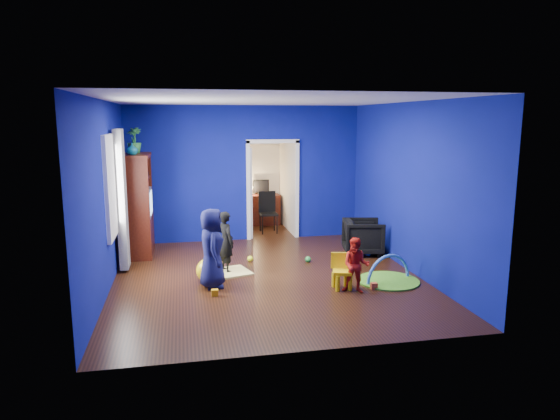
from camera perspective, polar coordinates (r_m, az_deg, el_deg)
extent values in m
cube|color=black|center=(8.42, -1.47, -7.70)|extent=(5.00, 5.50, 0.01)
cube|color=white|center=(8.01, -1.57, 12.43)|extent=(5.00, 5.50, 0.01)
cube|color=navy|center=(10.79, -3.99, 4.16)|extent=(5.00, 0.02, 2.90)
cube|color=navy|center=(5.44, 3.39, -1.96)|extent=(5.00, 0.02, 2.90)
cube|color=navy|center=(8.06, -19.33, 1.50)|extent=(0.02, 5.50, 2.90)
cube|color=navy|center=(8.86, 14.65, 2.49)|extent=(0.02, 5.50, 2.90)
imported|color=black|center=(9.90, 9.49, -3.03)|extent=(0.88, 0.86, 0.68)
imported|color=black|center=(8.62, -6.18, -3.65)|extent=(0.39, 0.46, 1.07)
imported|color=#0E1334|center=(7.86, -7.80, -4.36)|extent=(0.41, 0.62, 1.25)
imported|color=red|center=(7.68, 8.68, -6.27)|extent=(0.51, 0.47, 0.85)
imported|color=#0C5A61|center=(9.58, -16.54, 6.69)|extent=(0.26, 0.26, 0.22)
imported|color=#2E7F35|center=(10.09, -16.32, 7.65)|extent=(0.34, 0.34, 0.49)
cube|color=#381609|center=(10.00, -16.07, 0.57)|extent=(0.58, 1.14, 1.96)
cube|color=silver|center=(9.99, -15.86, 0.80)|extent=(0.46, 0.70, 0.54)
cube|color=#F2E07A|center=(8.66, -6.06, -7.14)|extent=(0.89, 0.79, 0.03)
sphere|color=yellow|center=(8.21, -8.19, -6.84)|extent=(0.39, 0.39, 0.39)
cube|color=yellow|center=(7.87, 7.12, -7.18)|extent=(0.34, 0.34, 0.50)
cylinder|color=green|center=(8.39, 12.27, -7.91)|extent=(1.00, 1.00, 0.03)
torus|color=#3F8CD8|center=(8.39, 12.27, -7.86)|extent=(0.86, 0.32, 0.89)
cube|color=white|center=(8.39, -18.94, 2.53)|extent=(0.03, 0.95, 1.55)
cube|color=slate|center=(8.95, -17.65, 1.13)|extent=(0.14, 0.42, 2.40)
cube|color=white|center=(10.93, -0.85, 2.15)|extent=(1.16, 0.10, 2.10)
cube|color=#3D140A|center=(12.51, -2.09, 0.05)|extent=(0.88, 0.44, 0.75)
cube|color=black|center=(12.54, -2.19, 2.73)|extent=(0.40, 0.05, 0.32)
sphere|color=#FFD88C|center=(12.44, -3.42, 2.57)|extent=(0.14, 0.14, 0.14)
cube|color=black|center=(11.56, -1.33, -0.37)|extent=(0.40, 0.40, 0.92)
cube|color=white|center=(12.43, -2.22, 7.62)|extent=(0.88, 0.24, 0.04)
cube|color=#F95C29|center=(7.99, 10.68, -8.52)|extent=(0.10, 0.08, 0.10)
sphere|color=blue|center=(9.82, 10.02, -4.88)|extent=(0.11, 0.11, 0.11)
cube|color=orange|center=(7.62, -7.46, -9.36)|extent=(0.10, 0.08, 0.10)
sphere|color=green|center=(9.29, 3.21, -5.62)|extent=(0.11, 0.11, 0.11)
cube|color=#DA51A0|center=(9.37, 7.29, -5.58)|extent=(0.10, 0.08, 0.10)
sphere|color=#E9FA1B|center=(9.33, -3.43, -5.55)|extent=(0.11, 0.11, 0.11)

